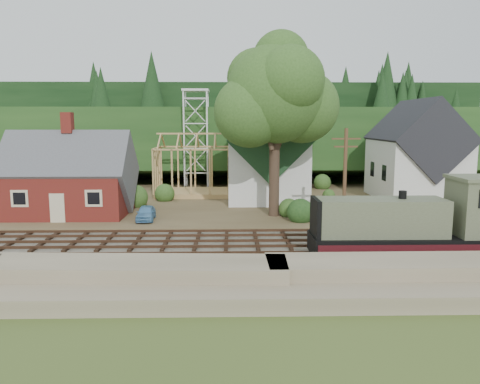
{
  "coord_description": "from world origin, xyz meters",
  "views": [
    {
      "loc": [
        -1.87,
        -30.4,
        8.43
      ],
      "look_at": [
        -1.07,
        6.0,
        3.0
      ],
      "focal_mm": 35.0,
      "sensor_mm": 36.0,
      "label": 1
    }
  ],
  "objects": [
    {
      "name": "village_flat",
      "position": [
        0.0,
        18.0,
        0.15
      ],
      "size": [
        64.0,
        26.0,
        0.3
      ],
      "primitive_type": "cube",
      "color": "brown",
      "rests_on": "ground"
    },
    {
      "name": "lattice_tower",
      "position": [
        -6.0,
        28.0,
        10.03
      ],
      "size": [
        3.2,
        3.2,
        12.12
      ],
      "color": "silver",
      "rests_on": "village_flat"
    },
    {
      "name": "ridge",
      "position": [
        0.0,
        58.0,
        0.0
      ],
      "size": [
        80.0,
        20.0,
        12.0
      ],
      "primitive_type": "cube",
      "color": "black",
      "rests_on": "ground"
    },
    {
      "name": "hillside",
      "position": [
        0.0,
        42.0,
        0.0
      ],
      "size": [
        70.0,
        28.96,
        12.74
      ],
      "primitive_type": "cube",
      "rotation": [
        -0.17,
        0.0,
        0.0
      ],
      "color": "#1E3F19",
      "rests_on": "ground"
    },
    {
      "name": "telegraph_pole_near",
      "position": [
        7.0,
        5.2,
        4.25
      ],
      "size": [
        2.2,
        0.28,
        8.0
      ],
      "color": "#4C331E",
      "rests_on": "ground"
    },
    {
      "name": "embankment",
      "position": [
        0.0,
        -8.5,
        0.0
      ],
      "size": [
        64.0,
        5.0,
        1.6
      ],
      "primitive_type": "cube",
      "color": "#7F7259",
      "rests_on": "ground"
    },
    {
      "name": "farmhouse",
      "position": [
        18.0,
        19.0,
        4.87
      ],
      "size": [
        8.4,
        10.8,
        10.6
      ],
      "color": "silver",
      "rests_on": "village_flat"
    },
    {
      "name": "depot",
      "position": [
        -16.0,
        11.0,
        3.21
      ],
      "size": [
        10.8,
        7.41,
        9.0
      ],
      "color": "maroon",
      "rests_on": "village_flat"
    },
    {
      "name": "big_tree",
      "position": [
        2.17,
        10.08,
        10.22
      ],
      "size": [
        10.9,
        8.4,
        14.7
      ],
      "color": "#38281E",
      "rests_on": "village_flat"
    },
    {
      "name": "railroad_bed",
      "position": [
        0.0,
        0.0,
        0.08
      ],
      "size": [
        64.0,
        11.0,
        0.16
      ],
      "primitive_type": "cube",
      "color": "#726B5B",
      "rests_on": "ground"
    },
    {
      "name": "timber_frame",
      "position": [
        -6.0,
        22.0,
        3.27
      ],
      "size": [
        8.2,
        6.2,
        6.99
      ],
      "color": "tan",
      "rests_on": "village_flat"
    },
    {
      "name": "ground",
      "position": [
        0.0,
        0.0,
        0.0
      ],
      "size": [
        140.0,
        140.0,
        0.0
      ],
      "primitive_type": "plane",
      "color": "#384C1E",
      "rests_on": "ground"
    },
    {
      "name": "patio_set",
      "position": [
        -16.86,
        8.56,
        2.2
      ],
      "size": [
        2.0,
        2.0,
        2.23
      ],
      "color": "silver",
      "rests_on": "village_flat"
    },
    {
      "name": "car_blue",
      "position": [
        -8.93,
        8.28,
        0.91
      ],
      "size": [
        1.64,
        3.65,
        1.22
      ],
      "primitive_type": "imported",
      "rotation": [
        0.0,
        0.0,
        0.06
      ],
      "color": "#5E9BCB",
      "rests_on": "village_flat"
    },
    {
      "name": "church",
      "position": [
        2.0,
        19.68,
        5.18
      ],
      "size": [
        8.4,
        15.17,
        13.0
      ],
      "color": "silver",
      "rests_on": "village_flat"
    },
    {
      "name": "locomotive",
      "position": [
        10.03,
        -3.0,
        2.23
      ],
      "size": [
        12.74,
        3.18,
        5.07
      ],
      "color": "black",
      "rests_on": "railroad_bed"
    }
  ]
}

